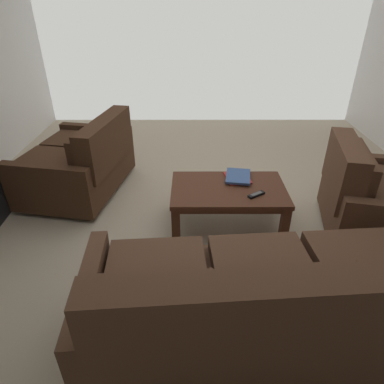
# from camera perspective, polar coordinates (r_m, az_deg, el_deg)

# --- Properties ---
(ground_plane) EXTENTS (5.17, 5.90, 0.01)m
(ground_plane) POSITION_cam_1_polar(r_m,az_deg,el_deg) (3.28, 2.67, -4.13)
(ground_plane) COLOR #B7A88E
(sofa_main) EXTENTS (2.10, 0.99, 0.86)m
(sofa_main) POSITION_cam_1_polar(r_m,az_deg,el_deg) (2.00, 12.91, -18.70)
(sofa_main) COLOR black
(sofa_main) RESTS_ON ground
(loveseat_near) EXTENTS (1.08, 1.34, 0.82)m
(loveseat_near) POSITION_cam_1_polar(r_m,az_deg,el_deg) (3.73, -18.34, 4.90)
(loveseat_near) COLOR black
(loveseat_near) RESTS_ON ground
(coffee_table) EXTENTS (1.01, 0.63, 0.40)m
(coffee_table) POSITION_cam_1_polar(r_m,az_deg,el_deg) (2.98, 6.21, -0.32)
(coffee_table) COLOR #4C2819
(coffee_table) RESTS_ON ground
(armchair_side) EXTENTS (1.00, 1.11, 0.85)m
(armchair_side) POSITION_cam_1_polar(r_m,az_deg,el_deg) (3.22, 28.49, -1.22)
(armchair_side) COLOR black
(armchair_side) RESTS_ON ground
(book_stack) EXTENTS (0.26, 0.32, 0.04)m
(book_stack) POSITION_cam_1_polar(r_m,az_deg,el_deg) (3.10, 7.86, 2.58)
(book_stack) COLOR #C63833
(book_stack) RESTS_ON coffee_table
(tv_remote) EXTENTS (0.16, 0.12, 0.02)m
(tv_remote) POSITION_cam_1_polar(r_m,az_deg,el_deg) (2.86, 10.95, -0.44)
(tv_remote) COLOR black
(tv_remote) RESTS_ON coffee_table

